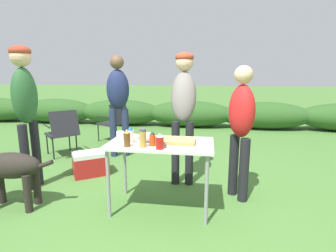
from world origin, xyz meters
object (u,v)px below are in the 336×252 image
at_px(standing_person_in_red_jacket, 25,100).
at_px(standing_person_in_gray_fleece, 118,97).
at_px(mixing_bowl, 147,137).
at_px(cooler_box, 91,163).
at_px(ketchup_bottle, 160,142).
at_px(spice_jar, 143,138).
at_px(camp_chair_green_behind_table, 62,130).
at_px(mayo_bottle, 130,135).
at_px(paper_cup_stack, 120,137).
at_px(camp_chair_near_hedge, 115,120).
at_px(plate_stack, 131,137).
at_px(dog, 5,167).
at_px(food_tray, 178,142).
at_px(beer_bottle, 127,138).
at_px(standing_person_in_navy_coat, 184,100).
at_px(hot_sauce_bottle, 152,139).
at_px(standing_person_with_beanie, 241,121).
at_px(folding_table, 161,149).

distance_m(standing_person_in_red_jacket, standing_person_in_gray_fleece, 1.60).
relative_size(mixing_bowl, cooler_box, 0.33).
relative_size(mixing_bowl, standing_person_in_red_jacket, 0.11).
height_order(ketchup_bottle, spice_jar, spice_jar).
relative_size(spice_jar, standing_person_in_gray_fleece, 0.11).
bearing_deg(camp_chair_green_behind_table, spice_jar, -89.12).
relative_size(ketchup_bottle, mayo_bottle, 0.90).
bearing_deg(paper_cup_stack, standing_person_in_red_jacket, 165.59).
height_order(spice_jar, camp_chair_near_hedge, spice_jar).
distance_m(paper_cup_stack, standing_person_in_gray_fleece, 1.92).
bearing_deg(plate_stack, standing_person_in_red_jacket, 173.99).
bearing_deg(dog, spice_jar, -94.54).
bearing_deg(spice_jar, paper_cup_stack, 153.40).
xyz_separation_m(food_tray, beer_bottle, (-0.49, -0.16, 0.06)).
relative_size(ketchup_bottle, camp_chair_near_hedge, 0.18).
bearing_deg(ketchup_bottle, standing_person_in_navy_coat, 82.94).
height_order(mixing_bowl, hot_sauce_bottle, hot_sauce_bottle).
bearing_deg(standing_person_with_beanie, standing_person_in_navy_coat, -152.47).
distance_m(ketchup_bottle, dog, 1.73).
height_order(standing_person_in_navy_coat, cooler_box, standing_person_in_navy_coat).
distance_m(hot_sauce_bottle, standing_person_in_gray_fleece, 2.13).
bearing_deg(plate_stack, camp_chair_green_behind_table, 139.74).
xyz_separation_m(standing_person_in_red_jacket, dog, (0.07, -0.51, -0.67)).
xyz_separation_m(food_tray, hot_sauce_bottle, (-0.25, -0.09, 0.04)).
relative_size(beer_bottle, camp_chair_green_behind_table, 0.21).
xyz_separation_m(camp_chair_near_hedge, cooler_box, (0.31, -1.90, -0.30)).
xyz_separation_m(folding_table, cooler_box, (-1.18, 0.79, -0.49)).
bearing_deg(standing_person_with_beanie, camp_chair_near_hedge, -165.81).
xyz_separation_m(beer_bottle, standing_person_with_beanie, (1.16, 0.59, 0.10)).
distance_m(standing_person_with_beanie, camp_chair_green_behind_table, 3.16).
height_order(dog, camp_chair_near_hedge, camp_chair_near_hedge).
height_order(mayo_bottle, standing_person_in_navy_coat, standing_person_in_navy_coat).
bearing_deg(standing_person_in_navy_coat, plate_stack, -129.90).
distance_m(camp_chair_green_behind_table, cooler_box, 1.18).
height_order(food_tray, plate_stack, food_tray).
height_order(folding_table, mixing_bowl, mixing_bowl).
distance_m(ketchup_bottle, spice_jar, 0.18).
height_order(paper_cup_stack, spice_jar, spice_jar).
xyz_separation_m(hot_sauce_bottle, dog, (-1.60, -0.10, -0.35)).
distance_m(standing_person_in_gray_fleece, camp_chair_near_hedge, 1.22).
relative_size(standing_person_in_navy_coat, standing_person_in_gray_fleece, 0.98).
bearing_deg(plate_stack, standing_person_in_navy_coat, 52.13).
bearing_deg(standing_person_with_beanie, mayo_bottle, -100.37).
xyz_separation_m(mixing_bowl, camp_chair_green_behind_table, (-1.88, 1.52, -0.32)).
bearing_deg(dog, standing_person_with_beanie, -82.09).
relative_size(ketchup_bottle, standing_person_with_beanie, 0.10).
distance_m(hot_sauce_bottle, camp_chair_green_behind_table, 2.63).
height_order(paper_cup_stack, hot_sauce_bottle, hot_sauce_bottle).
xyz_separation_m(standing_person_with_beanie, camp_chair_green_behind_table, (-2.90, 1.17, -0.46)).
bearing_deg(ketchup_bottle, standing_person_in_gray_fleece, 118.98).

